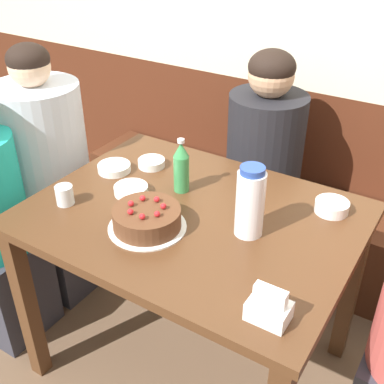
{
  "coord_description": "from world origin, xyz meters",
  "views": [
    {
      "loc": [
        0.74,
        -1.19,
        1.71
      ],
      "look_at": [
        -0.03,
        0.05,
        0.82
      ],
      "focal_mm": 45.0,
      "sensor_mm": 36.0,
      "label": 1
    }
  ],
  "objects_px": {
    "water_pitcher": "(250,202)",
    "person_grey_tee": "(49,180)",
    "bench_seat": "(274,225)",
    "bowl_rice_small": "(151,163)",
    "bowl_side_dish": "(131,190)",
    "birthday_cake": "(147,219)",
    "soju_bottle": "(181,167)",
    "napkin_holder": "(269,308)",
    "person_dark_striped": "(262,175)",
    "bowl_sauce_shallow": "(332,207)",
    "glass_water_tall": "(65,195)",
    "bowl_soup_white": "(114,168)"
  },
  "relations": [
    {
      "from": "water_pitcher",
      "to": "person_grey_tee",
      "type": "bearing_deg",
      "value": 175.33
    },
    {
      "from": "bench_seat",
      "to": "person_grey_tee",
      "type": "height_order",
      "value": "person_grey_tee"
    },
    {
      "from": "bowl_rice_small",
      "to": "bowl_side_dish",
      "type": "distance_m",
      "value": 0.22
    },
    {
      "from": "birthday_cake",
      "to": "soju_bottle",
      "type": "height_order",
      "value": "soju_bottle"
    },
    {
      "from": "napkin_holder",
      "to": "bowl_side_dish",
      "type": "relative_size",
      "value": 0.87
    },
    {
      "from": "water_pitcher",
      "to": "person_dark_striped",
      "type": "height_order",
      "value": "person_dark_striped"
    },
    {
      "from": "soju_bottle",
      "to": "person_dark_striped",
      "type": "distance_m",
      "value": 0.65
    },
    {
      "from": "water_pitcher",
      "to": "napkin_holder",
      "type": "relative_size",
      "value": 2.24
    },
    {
      "from": "person_grey_tee",
      "to": "bowl_sauce_shallow",
      "type": "bearing_deg",
      "value": 8.59
    },
    {
      "from": "water_pitcher",
      "to": "soju_bottle",
      "type": "xyz_separation_m",
      "value": [
        -0.33,
        0.11,
        -0.02
      ]
    },
    {
      "from": "bowl_rice_small",
      "to": "glass_water_tall",
      "type": "distance_m",
      "value": 0.41
    },
    {
      "from": "birthday_cake",
      "to": "soju_bottle",
      "type": "bearing_deg",
      "value": 97.85
    },
    {
      "from": "bowl_rice_small",
      "to": "bowl_sauce_shallow",
      "type": "bearing_deg",
      "value": 5.14
    },
    {
      "from": "person_dark_striped",
      "to": "napkin_holder",
      "type": "bearing_deg",
      "value": 25.0
    },
    {
      "from": "water_pitcher",
      "to": "bench_seat",
      "type": "bearing_deg",
      "value": 104.65
    },
    {
      "from": "bowl_soup_white",
      "to": "birthday_cake",
      "type": "bearing_deg",
      "value": -35.04
    },
    {
      "from": "soju_bottle",
      "to": "bowl_sauce_shallow",
      "type": "xyz_separation_m",
      "value": [
        0.53,
        0.16,
        -0.08
      ]
    },
    {
      "from": "bench_seat",
      "to": "person_grey_tee",
      "type": "bearing_deg",
      "value": -137.84
    },
    {
      "from": "glass_water_tall",
      "to": "bowl_rice_small",
      "type": "bearing_deg",
      "value": 76.32
    },
    {
      "from": "bowl_rice_small",
      "to": "soju_bottle",
      "type": "bearing_deg",
      "value": -23.93
    },
    {
      "from": "bowl_side_dish",
      "to": "bowl_sauce_shallow",
      "type": "height_order",
      "value": "bowl_sauce_shallow"
    },
    {
      "from": "napkin_holder",
      "to": "bowl_side_dish",
      "type": "height_order",
      "value": "napkin_holder"
    },
    {
      "from": "birthday_cake",
      "to": "person_dark_striped",
      "type": "relative_size",
      "value": 0.22
    },
    {
      "from": "glass_water_tall",
      "to": "person_grey_tee",
      "type": "relative_size",
      "value": 0.06
    },
    {
      "from": "soju_bottle",
      "to": "bowl_side_dish",
      "type": "xyz_separation_m",
      "value": [
        -0.15,
        -0.12,
        -0.09
      ]
    },
    {
      "from": "napkin_holder",
      "to": "bowl_rice_small",
      "type": "height_order",
      "value": "napkin_holder"
    },
    {
      "from": "birthday_cake",
      "to": "soju_bottle",
      "type": "relative_size",
      "value": 1.24
    },
    {
      "from": "bowl_side_dish",
      "to": "bowl_sauce_shallow",
      "type": "xyz_separation_m",
      "value": [
        0.67,
        0.28,
        0.01
      ]
    },
    {
      "from": "bench_seat",
      "to": "water_pitcher",
      "type": "relative_size",
      "value": 9.03
    },
    {
      "from": "glass_water_tall",
      "to": "person_grey_tee",
      "type": "xyz_separation_m",
      "value": [
        -0.41,
        0.27,
        -0.2
      ]
    },
    {
      "from": "napkin_holder",
      "to": "bowl_rice_small",
      "type": "relative_size",
      "value": 0.99
    },
    {
      "from": "napkin_holder",
      "to": "bowl_rice_small",
      "type": "distance_m",
      "value": 0.92
    },
    {
      "from": "soju_bottle",
      "to": "person_grey_tee",
      "type": "bearing_deg",
      "value": -177.72
    },
    {
      "from": "napkin_holder",
      "to": "bowl_sauce_shallow",
      "type": "height_order",
      "value": "napkin_holder"
    },
    {
      "from": "bench_seat",
      "to": "soju_bottle",
      "type": "distance_m",
      "value": 0.98
    },
    {
      "from": "bowl_soup_white",
      "to": "person_grey_tee",
      "type": "bearing_deg",
      "value": -178.9
    },
    {
      "from": "glass_water_tall",
      "to": "bowl_side_dish",
      "type": "bearing_deg",
      "value": 49.04
    },
    {
      "from": "birthday_cake",
      "to": "bowl_soup_white",
      "type": "bearing_deg",
      "value": 144.96
    },
    {
      "from": "bowl_side_dish",
      "to": "water_pitcher",
      "type": "bearing_deg",
      "value": 0.79
    },
    {
      "from": "birthday_cake",
      "to": "bowl_soup_white",
      "type": "relative_size",
      "value": 2.0
    },
    {
      "from": "bowl_rice_small",
      "to": "bowl_side_dish",
      "type": "bearing_deg",
      "value": -73.88
    },
    {
      "from": "bench_seat",
      "to": "glass_water_tall",
      "type": "xyz_separation_m",
      "value": [
        -0.42,
        -1.02,
        0.59
      ]
    },
    {
      "from": "water_pitcher",
      "to": "glass_water_tall",
      "type": "relative_size",
      "value": 3.47
    },
    {
      "from": "birthday_cake",
      "to": "person_grey_tee",
      "type": "bearing_deg",
      "value": 162.41
    },
    {
      "from": "soju_bottle",
      "to": "bench_seat",
      "type": "bearing_deg",
      "value": 80.79
    },
    {
      "from": "birthday_cake",
      "to": "person_dark_striped",
      "type": "distance_m",
      "value": 0.88
    },
    {
      "from": "water_pitcher",
      "to": "napkin_holder",
      "type": "xyz_separation_m",
      "value": [
        0.21,
        -0.31,
        -0.08
      ]
    },
    {
      "from": "bench_seat",
      "to": "bowl_side_dish",
      "type": "xyz_separation_m",
      "value": [
        -0.26,
        -0.84,
        0.57
      ]
    },
    {
      "from": "napkin_holder",
      "to": "bowl_sauce_shallow",
      "type": "bearing_deg",
      "value": 92.22
    },
    {
      "from": "soju_bottle",
      "to": "bowl_soup_white",
      "type": "relative_size",
      "value": 1.6
    }
  ]
}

